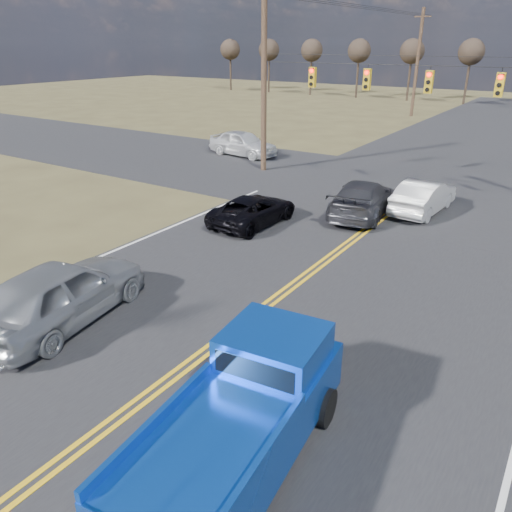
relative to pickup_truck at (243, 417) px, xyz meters
The scene contains 12 objects.
ground 3.04m from the pickup_truck, 160.87° to the left, with size 160.00×160.00×0.00m, color brown.
road_main 11.32m from the pickup_truck, 103.94° to the left, with size 14.00×120.00×0.02m, color #28282B.
road_cross 19.16m from the pickup_truck, 98.16° to the left, with size 120.00×12.00×0.02m, color #28282B.
signal_gantry 19.30m from the pickup_truck, 96.75° to the left, with size 19.60×4.83×10.00m.
utility_poles 18.64m from the pickup_truck, 98.61° to the left, with size 19.60×58.32×10.00m.
treeline 28.43m from the pickup_truck, 95.56° to the left, with size 87.00×117.80×7.40m.
pickup_truck is the anchor object (origin of this frame).
silver_suv 6.98m from the pickup_truck, 168.71° to the left, with size 2.08×5.17×1.76m, color #97999E.
black_suv 12.81m from the pickup_truck, 122.91° to the left, with size 2.01×4.35×1.21m, color black.
white_car_queue 16.25m from the pickup_truck, 95.49° to the left, with size 1.54×4.42×1.46m, color silver.
dgrey_car_queue 14.80m from the pickup_truck, 104.32° to the left, with size 2.12×5.21×1.51m, color #36363C.
cross_car_west 26.37m from the pickup_truck, 124.86° to the left, with size 4.83×1.94×1.65m, color silver.
Camera 1 is at (6.69, -6.54, 7.00)m, focal length 35.00 mm.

